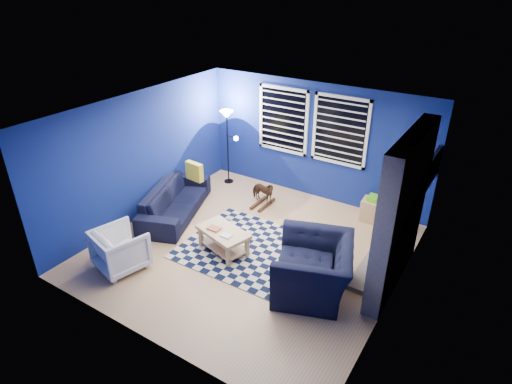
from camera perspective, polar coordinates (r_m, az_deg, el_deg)
floor at (r=7.73m, az=-0.80°, el=-7.64°), size 5.00×5.00×0.00m
ceiling at (r=6.62m, az=-0.94°, el=10.36°), size 5.00×5.00×0.00m
wall_back at (r=9.10m, az=7.83°, el=6.66°), size 5.00×0.00×5.00m
wall_left at (r=8.59m, az=-15.01°, el=4.67°), size 0.00×5.00×5.00m
wall_right at (r=6.25m, az=18.77°, el=-4.93°), size 0.00×5.00×5.00m
fireplace at (r=6.73m, az=18.69°, el=-3.02°), size 0.65×2.00×2.50m
window_left at (r=9.27m, az=3.63°, el=9.54°), size 1.17×0.06×1.42m
window_right at (r=8.76m, az=11.15°, el=7.98°), size 1.17×0.06×1.42m
tv at (r=7.96m, az=22.39°, el=2.80°), size 0.07×1.00×0.58m
rug at (r=7.69m, az=-0.19°, el=-7.78°), size 2.53×2.04×0.02m
sofa at (r=8.79m, az=-10.71°, el=-1.13°), size 2.29×1.53×0.62m
armchair_big at (r=6.66m, az=7.66°, el=-10.01°), size 1.61×1.51×0.84m
armchair_bent at (r=7.46m, az=-17.61°, el=-7.27°), size 0.93×0.95×0.71m
rocking_horse at (r=8.95m, az=0.89°, el=0.01°), size 0.29×0.60×0.50m
coffee_table at (r=7.51m, az=-4.40°, el=-5.92°), size 1.04×0.77×0.46m
cabinet at (r=8.76m, az=15.61°, el=-2.37°), size 0.56×0.39×0.54m
floor_lamp at (r=9.59m, az=-3.81°, el=8.94°), size 0.47×0.29×1.72m
throw_pillow at (r=8.78m, az=-8.21°, el=2.73°), size 0.41×0.16×0.38m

